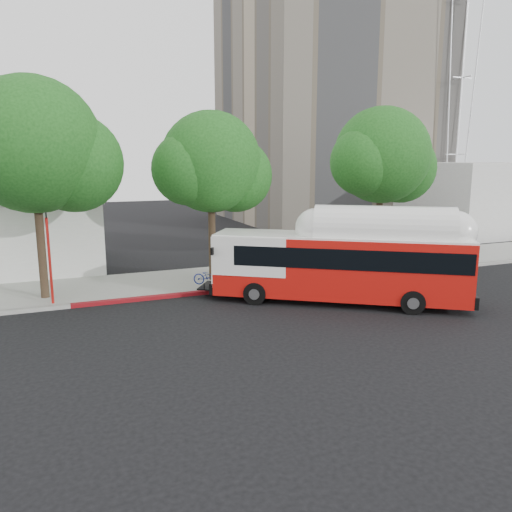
# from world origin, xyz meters

# --- Properties ---
(ground) EXTENTS (120.00, 120.00, 0.00)m
(ground) POSITION_xyz_m (0.00, 0.00, 0.00)
(ground) COLOR black
(ground) RESTS_ON ground
(sidewalk) EXTENTS (60.00, 5.00, 0.15)m
(sidewalk) POSITION_xyz_m (0.00, 6.50, 0.07)
(sidewalk) COLOR gray
(sidewalk) RESTS_ON ground
(curb_strip) EXTENTS (60.00, 0.30, 0.15)m
(curb_strip) POSITION_xyz_m (0.00, 3.90, 0.07)
(curb_strip) COLOR gray
(curb_strip) RESTS_ON ground
(red_curb_segment) EXTENTS (10.00, 0.32, 0.16)m
(red_curb_segment) POSITION_xyz_m (-3.00, 3.90, 0.08)
(red_curb_segment) COLOR maroon
(red_curb_segment) RESTS_ON ground
(street_tree_left) EXTENTS (6.67, 5.80, 9.74)m
(street_tree_left) POSITION_xyz_m (-8.53, 5.56, 6.60)
(street_tree_left) COLOR #2D2116
(street_tree_left) RESTS_ON ground
(street_tree_mid) EXTENTS (5.75, 5.00, 8.62)m
(street_tree_mid) POSITION_xyz_m (-0.59, 6.06, 5.91)
(street_tree_mid) COLOR #2D2116
(street_tree_mid) RESTS_ON ground
(street_tree_right) EXTENTS (6.21, 5.40, 9.18)m
(street_tree_right) POSITION_xyz_m (9.44, 5.86, 6.26)
(street_tree_right) COLOR #2D2116
(street_tree_right) RESTS_ON ground
(apartment_tower) EXTENTS (18.00, 18.00, 37.00)m
(apartment_tower) POSITION_xyz_m (18.00, 28.00, 17.62)
(apartment_tower) COLOR tan
(apartment_tower) RESTS_ON ground
(horizon_block) EXTENTS (20.00, 12.00, 6.00)m
(horizon_block) POSITION_xyz_m (30.00, 16.00, 3.00)
(horizon_block) COLOR silver
(horizon_block) RESTS_ON ground
(transit_bus) EXTENTS (10.82, 8.22, 3.46)m
(transit_bus) POSITION_xyz_m (3.10, 0.26, 1.62)
(transit_bus) COLOR red
(transit_bus) RESTS_ON ground
(signal_pole) EXTENTS (0.12, 0.39, 4.07)m
(signal_pole) POSITION_xyz_m (-8.69, 4.35, 2.09)
(signal_pole) COLOR red
(signal_pole) RESTS_ON ground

